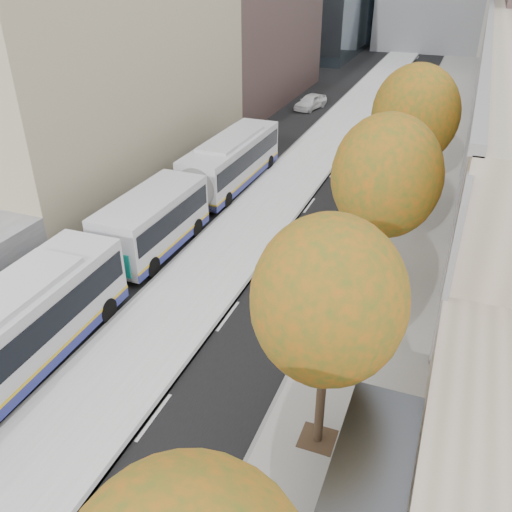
% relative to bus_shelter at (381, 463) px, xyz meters
% --- Properties ---
extents(bus_platform, '(4.25, 150.00, 0.15)m').
position_rel_bus_shelter_xyz_m(bus_platform, '(-9.56, 24.04, -2.11)').
color(bus_platform, silver).
rests_on(bus_platform, ground).
extents(sidewalk, '(4.75, 150.00, 0.08)m').
position_rel_bus_shelter_xyz_m(sidewalk, '(-1.56, 24.04, -2.15)').
color(sidewalk, gray).
rests_on(sidewalk, ground).
extents(bus_shelter, '(1.90, 4.40, 2.53)m').
position_rel_bus_shelter_xyz_m(bus_shelter, '(0.00, 0.00, 0.00)').
color(bus_shelter, '#383A3F').
rests_on(bus_shelter, sidewalk).
extents(tree_c, '(4.20, 4.20, 7.28)m').
position_rel_bus_shelter_xyz_m(tree_c, '(-2.09, 2.04, 3.06)').
color(tree_c, '#2E2316').
rests_on(tree_c, sidewalk).
extents(tree_d, '(4.40, 4.40, 7.60)m').
position_rel_bus_shelter_xyz_m(tree_d, '(-2.09, 11.04, 3.28)').
color(tree_d, '#2E2316').
rests_on(tree_d, sidewalk).
extents(tree_e, '(4.60, 4.60, 7.92)m').
position_rel_bus_shelter_xyz_m(tree_e, '(-2.09, 20.04, 3.50)').
color(tree_e, '#2E2316').
rests_on(tree_e, sidewalk).
extents(bus_far, '(2.90, 17.96, 2.99)m').
position_rel_bus_shelter_xyz_m(bus_far, '(-12.97, 16.36, -0.56)').
color(bus_far, silver).
rests_on(bus_far, ground).
extents(distant_car, '(2.58, 4.40, 1.41)m').
position_rel_bus_shelter_xyz_m(distant_car, '(-13.56, 40.58, -1.49)').
color(distant_car, silver).
rests_on(distant_car, ground).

